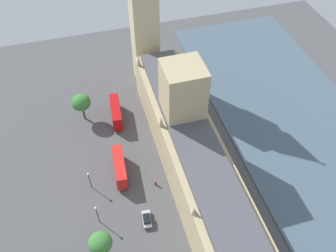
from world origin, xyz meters
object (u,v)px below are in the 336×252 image
(double_decker_bus_far_end, at_px, (116,112))
(street_lamp_kerbside, at_px, (89,178))
(street_lamp_under_trees, at_px, (97,212))
(parliament_building, at_px, (197,165))
(pedestrian_midblock, at_px, (156,183))
(plane_tree_corner, at_px, (81,102))
(car_silver_by_river_gate, at_px, (147,219))
(double_decker_bus_opposite_hall, at_px, (120,167))
(plane_tree_leading, at_px, (100,243))

(double_decker_bus_far_end, height_order, street_lamp_kerbside, street_lamp_kerbside)
(street_lamp_under_trees, bearing_deg, double_decker_bus_far_end, -107.49)
(parliament_building, height_order, street_lamp_kerbside, parliament_building)
(pedestrian_midblock, relative_size, street_lamp_kerbside, 0.28)
(plane_tree_corner, bearing_deg, parliament_building, 127.95)
(car_silver_by_river_gate, xyz_separation_m, street_lamp_under_trees, (10.10, -2.80, 3.38))
(double_decker_bus_opposite_hall, relative_size, pedestrian_midblock, 6.53)
(pedestrian_midblock, bearing_deg, double_decker_bus_opposite_hall, 96.68)
(car_silver_by_river_gate, relative_size, plane_tree_leading, 0.52)
(double_decker_bus_opposite_hall, bearing_deg, plane_tree_corner, 109.92)
(double_decker_bus_far_end, xyz_separation_m, double_decker_bus_opposite_hall, (2.46, 18.62, 0.00))
(plane_tree_corner, bearing_deg, double_decker_bus_opposite_hall, 106.21)
(pedestrian_midblock, distance_m, street_lamp_under_trees, 15.89)
(plane_tree_leading, xyz_separation_m, street_lamp_under_trees, (-0.16, -8.01, -1.81))
(parliament_building, distance_m, double_decker_bus_opposite_hall, 19.04)
(double_decker_bus_opposite_hall, bearing_deg, double_decker_bus_far_end, 86.18)
(double_decker_bus_far_end, relative_size, street_lamp_under_trees, 1.76)
(parliament_building, bearing_deg, plane_tree_corner, -52.05)
(double_decker_bus_far_end, relative_size, plane_tree_leading, 1.31)
(double_decker_bus_far_end, relative_size, pedestrian_midblock, 6.55)
(plane_tree_leading, bearing_deg, pedestrian_midblock, -136.41)
(parliament_building, distance_m, street_lamp_under_trees, 24.03)
(parliament_building, xyz_separation_m, plane_tree_leading, (23.70, 11.41, -1.60))
(double_decker_bus_far_end, bearing_deg, street_lamp_kerbside, 69.18)
(car_silver_by_river_gate, height_order, street_lamp_kerbside, street_lamp_kerbside)
(car_silver_by_river_gate, bearing_deg, double_decker_bus_opposite_hall, 108.77)
(parliament_building, distance_m, plane_tree_corner, 36.99)
(parliament_building, distance_m, plane_tree_leading, 26.35)
(plane_tree_leading, bearing_deg, parliament_building, -154.29)
(double_decker_bus_opposite_hall, xyz_separation_m, street_lamp_under_trees, (6.98, 11.33, 1.63))
(plane_tree_corner, bearing_deg, street_lamp_kerbside, 86.93)
(street_lamp_under_trees, bearing_deg, double_decker_bus_opposite_hall, -121.62)
(parliament_building, distance_m, street_lamp_kerbside, 24.95)
(plane_tree_leading, relative_size, street_lamp_kerbside, 1.41)
(double_decker_bus_opposite_hall, xyz_separation_m, plane_tree_corner, (6.17, -21.22, 3.50))
(pedestrian_midblock, height_order, street_lamp_kerbside, street_lamp_kerbside)
(parliament_building, relative_size, car_silver_by_river_gate, 18.18)
(plane_tree_corner, relative_size, street_lamp_under_trees, 1.37)
(pedestrian_midblock, relative_size, street_lamp_under_trees, 0.27)
(parliament_building, xyz_separation_m, street_lamp_under_trees, (23.54, 3.41, -3.41))
(car_silver_by_river_gate, height_order, pedestrian_midblock, car_silver_by_river_gate)
(parliament_building, height_order, plane_tree_corner, parliament_building)
(pedestrian_midblock, bearing_deg, street_lamp_under_trees, 155.48)
(car_silver_by_river_gate, relative_size, street_lamp_kerbside, 0.73)
(car_silver_by_river_gate, bearing_deg, plane_tree_corner, 111.03)
(pedestrian_midblock, distance_m, street_lamp_kerbside, 15.56)
(plane_tree_leading, height_order, street_lamp_kerbside, plane_tree_leading)
(double_decker_bus_far_end, xyz_separation_m, street_lamp_kerbside, (9.88, 20.64, 1.43))
(double_decker_bus_opposite_hall, bearing_deg, street_lamp_kerbside, -161.04)
(double_decker_bus_opposite_hall, xyz_separation_m, plane_tree_leading, (7.14, 19.34, 3.44))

